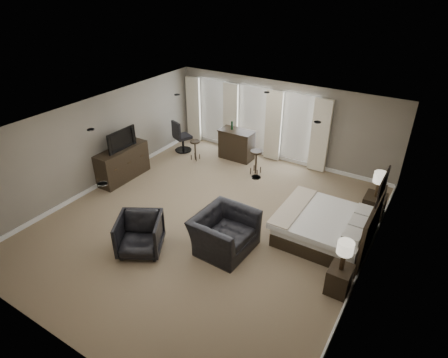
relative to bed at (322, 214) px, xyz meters
The scene contains 16 objects.
room 2.80m from the bed, 161.66° to the right, with size 7.60×8.60×2.64m.
window_bay 4.87m from the bed, 137.74° to the left, with size 5.25×0.20×2.30m.
bed is the anchor object (origin of this frame).
nightstand_near 1.74m from the bed, 58.46° to the right, with size 0.43×0.52×0.57m, color black.
nightstand_far 1.73m from the bed, 58.46° to the left, with size 0.50×0.61×0.67m, color black.
lamp_near 1.72m from the bed, 58.46° to the right, with size 0.31×0.31×0.64m, color beige.
lamp_far 1.74m from the bed, 58.46° to the left, with size 0.32×0.32×0.67m, color beige.
wall_art 1.57m from the bed, ahead, with size 0.04×0.96×0.56m, color slate.
dresser 6.04m from the bed, behind, with size 0.55×1.71×0.99m, color black.
tv 6.05m from the bed, behind, with size 1.05×0.61×0.14m, color black.
armchair_near 2.29m from the bed, 138.17° to the right, with size 1.36×0.88×1.18m, color black.
armchair_far 4.17m from the bed, 141.51° to the right, with size 0.94×0.88×0.97m, color black.
bar_counter 4.65m from the bed, 145.16° to the left, with size 1.15×0.60×1.01m, color black.
bar_stool_left 5.27m from the bed, 159.47° to the left, with size 0.32×0.32×0.68m, color black.
bar_stool_right 3.44m from the bed, 143.60° to the left, with size 0.37×0.37×0.78m, color black.
desk_chair 6.09m from the bed, 159.04° to the left, with size 0.57×0.57×1.13m, color black.
Camera 1 is at (4.40, -6.39, 5.60)m, focal length 30.00 mm.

